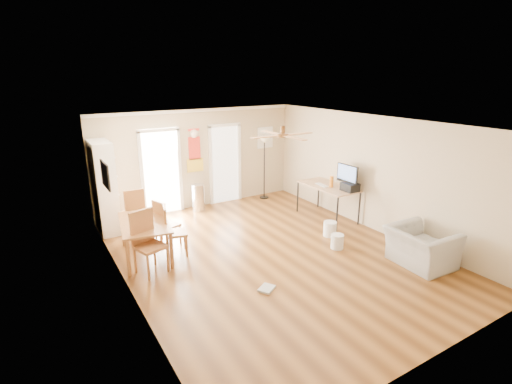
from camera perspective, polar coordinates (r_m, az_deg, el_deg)
floor at (r=7.80m, az=2.32°, el=-9.23°), size 7.00×7.00×0.00m
ceiling at (r=7.04m, az=2.58°, el=10.09°), size 5.50×7.00×0.00m
wall_back at (r=10.31m, az=-8.43°, el=4.88°), size 5.50×0.04×2.60m
wall_front at (r=5.01m, az=25.58°, el=-10.26°), size 5.50×0.04×2.60m
wall_left at (r=6.30m, az=-18.93°, el=-3.92°), size 0.04×7.00×2.60m
wall_right at (r=9.08m, az=17.06°, el=2.61°), size 0.04×7.00×2.60m
crown_molding at (r=7.04m, az=2.57°, el=9.77°), size 5.50×7.00×0.08m
kitchen_doorway at (r=10.01m, az=-13.87°, el=2.71°), size 0.90×0.10×2.10m
bathroom_doorway at (r=10.66m, az=-4.63°, el=4.03°), size 0.80×0.10×2.10m
wall_decal at (r=10.20m, az=-9.10°, el=6.14°), size 0.46×0.03×1.10m
ac_grille at (r=11.15m, az=1.36°, el=8.07°), size 0.50×0.04×0.60m
framed_poster at (r=7.51m, az=-21.46°, el=2.36°), size 0.04×0.66×0.48m
ceiling_fan at (r=6.82m, az=3.97°, el=8.39°), size 1.24×1.24×0.20m
bookshelf at (r=9.21m, az=-21.59°, el=0.65°), size 0.70×1.02×2.08m
dining_table at (r=7.86m, az=-16.03°, el=-6.74°), size 1.11×1.59×0.74m
dining_chair_right_a at (r=8.23m, az=-13.00°, el=-4.43°), size 0.52×0.52×1.00m
dining_chair_right_b at (r=7.77m, az=-11.80°, el=-5.56°), size 0.51×0.51×1.02m
dining_chair_near at (r=7.16m, az=-15.43°, el=-7.35°), size 0.59×0.59×1.14m
dining_chair_far at (r=9.03m, az=-17.72°, el=-2.66°), size 0.44×0.44×1.06m
trash_can at (r=10.17m, az=-8.56°, el=-0.82°), size 0.38×0.38×0.71m
torchiere_lamp at (r=10.95m, az=1.24°, el=3.57°), size 0.43×0.43×1.78m
computer_desk at (r=9.70m, az=10.49°, el=-1.43°), size 0.78×1.56×0.84m
imac at (r=9.28m, az=13.33°, el=2.17°), size 0.22×0.65×0.60m
keyboard at (r=9.57m, az=9.73°, el=1.03°), size 0.18×0.42×0.02m
printer at (r=9.23m, az=13.75°, el=0.72°), size 0.32×0.37×0.19m
orange_bottle at (r=9.44m, az=11.13°, el=1.52°), size 0.11×0.11×0.27m
wastebasket_a at (r=8.16m, az=11.95°, el=-7.18°), size 0.26×0.26×0.30m
wastebasket_b at (r=8.72m, az=10.90°, el=-5.39°), size 0.33×0.33×0.33m
floor_cloth at (r=6.64m, az=1.60°, el=-14.12°), size 0.35×0.33×0.04m
armchair at (r=7.88m, az=23.24°, el=-7.53°), size 1.03×1.16×0.72m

